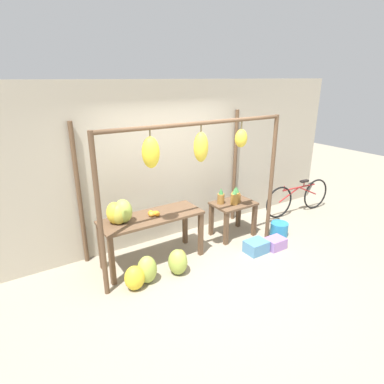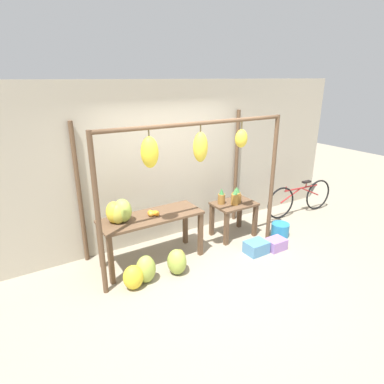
{
  "view_description": "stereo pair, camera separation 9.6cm",
  "coord_description": "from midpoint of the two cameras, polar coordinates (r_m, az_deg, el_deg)",
  "views": [
    {
      "loc": [
        -2.55,
        -3.3,
        2.83
      ],
      "look_at": [
        0.13,
        0.87,
        1.05
      ],
      "focal_mm": 30.0,
      "sensor_mm": 36.0,
      "label": 1
    },
    {
      "loc": [
        -2.47,
        -3.35,
        2.83
      ],
      "look_at": [
        0.13,
        0.87,
        1.05
      ],
      "focal_mm": 30.0,
      "sensor_mm": 36.0,
      "label": 2
    }
  ],
  "objects": [
    {
      "name": "display_table_main",
      "position": [
        5.08,
        -6.69,
        -5.56
      ],
      "size": [
        1.62,
        0.6,
        0.8
      ],
      "color": "brown",
      "rests_on": "ground_plane"
    },
    {
      "name": "banana_pile_ground_left",
      "position": [
        4.76,
        -8.6,
        -14.01
      ],
      "size": [
        0.53,
        0.33,
        0.42
      ],
      "color": "#9EB247",
      "rests_on": "ground_plane"
    },
    {
      "name": "banana_pile_on_table",
      "position": [
        4.81,
        -12.46,
        -3.49
      ],
      "size": [
        0.42,
        0.37,
        0.36
      ],
      "color": "#9EB247",
      "rests_on": "display_table_main"
    },
    {
      "name": "fruit_crate_white",
      "position": [
        5.64,
        11.83,
        -9.6
      ],
      "size": [
        0.37,
        0.29,
        0.21
      ],
      "color": "#4C84B2",
      "rests_on": "ground_plane"
    },
    {
      "name": "ground_plane",
      "position": [
        5.03,
        4.66,
        -14.51
      ],
      "size": [
        20.0,
        20.0,
        0.0
      ],
      "primitive_type": "plane",
      "color": "gray"
    },
    {
      "name": "fruit_crate_purple",
      "position": [
        5.84,
        15.1,
        -8.92
      ],
      "size": [
        0.33,
        0.26,
        0.19
      ],
      "color": "#9970B7",
      "rests_on": "ground_plane"
    },
    {
      "name": "banana_pile_ground_right",
      "position": [
        4.97,
        -1.99,
        -12.24
      ],
      "size": [
        0.39,
        0.4,
        0.41
      ],
      "color": "gold",
      "rests_on": "ground_plane"
    },
    {
      "name": "parked_bicycle",
      "position": [
        7.33,
        19.01,
        -1.02
      ],
      "size": [
        1.77,
        0.17,
        0.73
      ],
      "color": "black",
      "rests_on": "ground_plane"
    },
    {
      "name": "orange_pile",
      "position": [
        5.0,
        -6.48,
        -3.79
      ],
      "size": [
        0.17,
        0.15,
        0.09
      ],
      "color": "orange",
      "rests_on": "display_table_main"
    },
    {
      "name": "stall_awning",
      "position": [
        4.83,
        -0.29,
        5.18
      ],
      "size": [
        3.13,
        1.14,
        2.25
      ],
      "color": "brown",
      "rests_on": "ground_plane"
    },
    {
      "name": "pineapple_cluster",
      "position": [
        5.86,
        7.84,
        -0.84
      ],
      "size": [
        0.42,
        0.29,
        0.31
      ],
      "color": "olive",
      "rests_on": "display_table_side"
    },
    {
      "name": "blue_bucket",
      "position": [
        6.29,
        15.81,
        -6.49
      ],
      "size": [
        0.33,
        0.33,
        0.25
      ],
      "color": "teal",
      "rests_on": "ground_plane"
    },
    {
      "name": "shop_wall_back",
      "position": [
        5.67,
        -4.26,
        5.11
      ],
      "size": [
        8.0,
        0.08,
        2.8
      ],
      "color": "#B2A893",
      "rests_on": "ground_plane"
    },
    {
      "name": "display_table_side",
      "position": [
        5.98,
        7.89,
        -3.33
      ],
      "size": [
        0.77,
        0.55,
        0.66
      ],
      "color": "brown",
      "rests_on": "ground_plane"
    }
  ]
}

